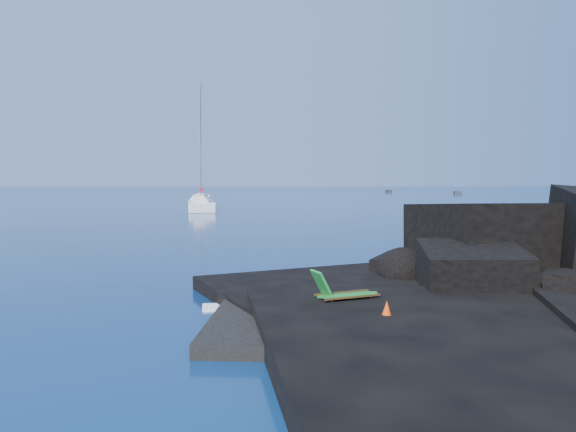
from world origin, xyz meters
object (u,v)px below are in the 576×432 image
object	(u,v)px
sailboat	(201,210)
distant_boat_b	(458,194)
distant_boat_a	(389,192)
deck_chair	(347,287)
marker_cone	(387,313)
sunbather	(398,307)

from	to	relation	value
sailboat	distant_boat_b	world-z (taller)	sailboat
sailboat	distant_boat_a	xyz separation A→B (m)	(38.55, 71.30, 0.00)
distant_boat_b	deck_chair	bearing A→B (deg)	-95.55
sailboat	marker_cone	world-z (taller)	sailboat
deck_chair	distant_boat_b	xyz separation A→B (m)	(41.15, 106.43, -0.95)
marker_cone	sunbather	bearing A→B (deg)	65.58
distant_boat_b	sunbather	bearing A→B (deg)	-94.86
marker_cone	distant_boat_b	world-z (taller)	marker_cone
marker_cone	distant_boat_b	xyz separation A→B (m)	(40.49, 108.32, -0.66)
deck_chair	distant_boat_b	size ratio (longest dim) A/B	0.35
sunbather	sailboat	bearing A→B (deg)	103.87
distant_boat_a	distant_boat_b	xyz separation A→B (m)	(11.80, -15.31, 0.00)
distant_boat_a	deck_chair	bearing A→B (deg)	-96.24
deck_chair	distant_boat_a	bearing A→B (deg)	57.17
sailboat	deck_chair	size ratio (longest dim) A/B	8.41
deck_chair	distant_boat_b	bearing A→B (deg)	49.58
deck_chair	sailboat	bearing A→B (deg)	81.05
sailboat	sunbather	distance (m)	52.07
sailboat	distant_boat_a	distance (m)	81.05
sailboat	sunbather	size ratio (longest dim) A/B	9.14
sailboat	sunbather	bearing A→B (deg)	-86.02
marker_cone	distant_boat_b	distance (m)	115.64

